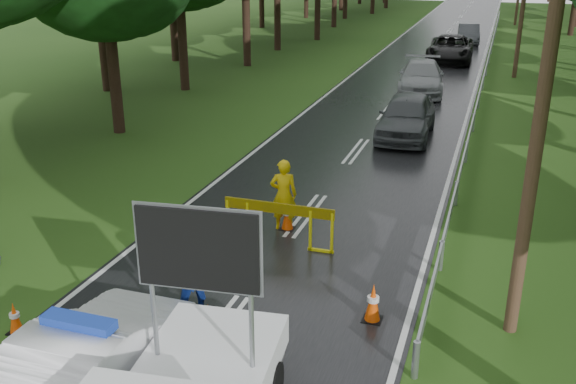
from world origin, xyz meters
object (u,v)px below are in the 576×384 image
at_px(barrier, 279,214).
at_px(queue_car_second, 421,77).
at_px(queue_car_third, 450,49).
at_px(queue_car_fourth, 469,34).
at_px(police_sedan, 85,370).
at_px(officer, 284,195).
at_px(civilian, 197,277).
at_px(queue_car_first, 407,116).

relative_size(barrier, queue_car_second, 0.52).
height_order(queue_car_third, queue_car_fourth, queue_car_third).
distance_m(police_sedan, barrier, 6.47).
distance_m(officer, queue_car_third, 27.13).
bearing_deg(civilian, officer, 53.83).
relative_size(queue_car_second, queue_car_fourth, 1.24).
bearing_deg(officer, police_sedan, 67.32).
relative_size(police_sedan, officer, 2.48).
relative_size(police_sedan, queue_car_second, 0.89).
bearing_deg(queue_car_second, police_sedan, -100.52).
relative_size(barrier, queue_car_third, 0.47).
height_order(queue_car_second, queue_car_fourth, queue_car_second).
height_order(police_sedan, queue_car_first, police_sedan).
xyz_separation_m(police_sedan, officer, (0.64, 7.41, 0.17)).
height_order(police_sedan, queue_car_second, police_sedan).
xyz_separation_m(barrier, queue_car_first, (1.43, 10.38, -0.04)).
height_order(civilian, queue_car_third, civilian).
height_order(police_sedan, officer, officer).
bearing_deg(queue_car_third, queue_car_first, -91.70).
bearing_deg(queue_car_first, civilian, -99.04).
distance_m(queue_car_third, queue_car_fourth, 8.62).
xyz_separation_m(civilian, queue_car_second, (1.33, 22.00, -0.17)).
bearing_deg(police_sedan, civilian, -98.97).
distance_m(barrier, queue_car_third, 28.11).
distance_m(police_sedan, civilian, 2.95).
height_order(officer, queue_car_second, officer).
relative_size(officer, queue_car_second, 0.36).
height_order(police_sedan, queue_car_fourth, police_sedan).
relative_size(barrier, officer, 1.46).
bearing_deg(queue_car_fourth, civilian, -99.40).
xyz_separation_m(queue_car_second, queue_car_fourth, (1.08, 18.17, -0.07)).
distance_m(civilian, queue_car_second, 22.05).
height_order(queue_car_first, queue_car_second, queue_car_first).
height_order(officer, civilian, officer).
xyz_separation_m(queue_car_first, queue_car_fourth, (0.57, 26.29, -0.12)).
distance_m(barrier, queue_car_second, 18.53).
bearing_deg(queue_car_first, barrier, -99.30).
xyz_separation_m(officer, queue_car_first, (1.65, 9.38, -0.12)).
distance_m(barrier, queue_car_fourth, 36.73).
xyz_separation_m(civilian, queue_car_third, (1.86, 31.57, -0.13)).
bearing_deg(queue_car_second, queue_car_first, -92.83).
bearing_deg(queue_car_first, queue_car_fourth, 87.30).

